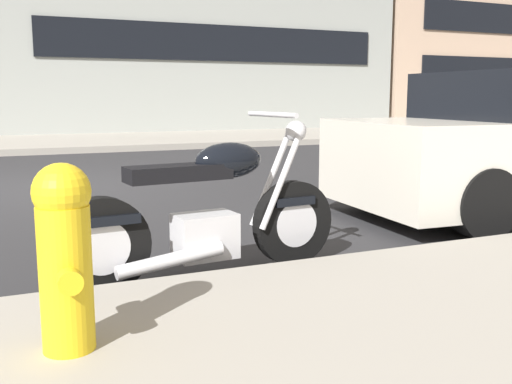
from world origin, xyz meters
TOP-DOWN VIEW (x-y plane):
  - ground_plane at (0.00, 0.00)m, footprint 260.00×260.00m
  - sidewalk_far_curb at (12.00, 7.28)m, footprint 120.00×5.00m
  - parking_stall_stripe at (0.00, -4.18)m, footprint 0.12×2.20m
  - parked_motorcycle at (0.84, -4.58)m, footprint 2.00×0.62m
  - fire_hydrant at (-0.19, -5.73)m, footprint 0.24×0.36m
  - townhouse_mid_block at (20.05, 13.60)m, footprint 14.11×8.12m

SIDE VIEW (x-z plane):
  - ground_plane at x=0.00m, z-range 0.00..0.00m
  - parking_stall_stripe at x=0.00m, z-range 0.00..0.01m
  - sidewalk_far_curb at x=12.00m, z-range 0.00..0.14m
  - parked_motorcycle at x=0.84m, z-range -0.13..0.97m
  - fire_hydrant at x=-0.19m, z-range 0.16..0.97m
  - townhouse_mid_block at x=20.05m, z-range 0.00..9.74m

